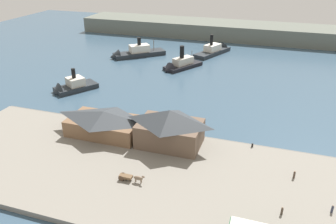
{
  "coord_description": "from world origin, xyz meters",
  "views": [
    {
      "loc": [
        19.19,
        -76.53,
        43.65
      ],
      "look_at": [
        -7.75,
        5.49,
        2.0
      ],
      "focal_mm": 35.98,
      "sensor_mm": 36.0,
      "label": 1
    }
  ],
  "objects_px": {
    "ferry_outer_harbor": "(179,65)",
    "ferry_shed_east_terminal": "(170,127)",
    "ferry_shed_customs_shed": "(104,122)",
    "horse_cart": "(131,177)",
    "pedestrian_near_west_shed": "(294,175)",
    "mooring_post_west": "(252,145)",
    "ferry_departing_north": "(71,87)",
    "pedestrian_near_east_shed": "(332,209)",
    "ferry_mid_harbor": "(133,53)",
    "pedestrian_at_waters_edge": "(282,211)",
    "ferry_moored_west": "(216,50)"
  },
  "relations": [
    {
      "from": "ferry_shed_customs_shed",
      "to": "horse_cart",
      "type": "height_order",
      "value": "ferry_shed_customs_shed"
    },
    {
      "from": "ferry_outer_harbor",
      "to": "ferry_mid_harbor",
      "type": "relative_size",
      "value": 0.81
    },
    {
      "from": "ferry_mid_harbor",
      "to": "pedestrian_near_east_shed",
      "type": "bearing_deg",
      "value": -47.94
    },
    {
      "from": "pedestrian_near_west_shed",
      "to": "ferry_shed_customs_shed",
      "type": "bearing_deg",
      "value": 174.07
    },
    {
      "from": "pedestrian_near_west_shed",
      "to": "ferry_moored_west",
      "type": "relative_size",
      "value": 0.07
    },
    {
      "from": "ferry_shed_customs_shed",
      "to": "pedestrian_near_east_shed",
      "type": "height_order",
      "value": "ferry_shed_customs_shed"
    },
    {
      "from": "ferry_shed_east_terminal",
      "to": "pedestrian_near_east_shed",
      "type": "relative_size",
      "value": 9.22
    },
    {
      "from": "ferry_moored_west",
      "to": "ferry_departing_north",
      "type": "distance_m",
      "value": 72.87
    },
    {
      "from": "ferry_shed_customs_shed",
      "to": "horse_cart",
      "type": "xyz_separation_m",
      "value": [
        14.31,
        -16.13,
        -2.23
      ]
    },
    {
      "from": "ferry_shed_east_terminal",
      "to": "horse_cart",
      "type": "xyz_separation_m",
      "value": [
        -3.0,
        -16.34,
        -3.66
      ]
    },
    {
      "from": "pedestrian_near_west_shed",
      "to": "ferry_moored_west",
      "type": "height_order",
      "value": "ferry_moored_west"
    },
    {
      "from": "ferry_shed_east_terminal",
      "to": "pedestrian_near_east_shed",
      "type": "height_order",
      "value": "ferry_shed_east_terminal"
    },
    {
      "from": "ferry_shed_customs_shed",
      "to": "ferry_mid_harbor",
      "type": "bearing_deg",
      "value": 107.87
    },
    {
      "from": "pedestrian_near_east_shed",
      "to": "ferry_departing_north",
      "type": "height_order",
      "value": "ferry_departing_north"
    },
    {
      "from": "pedestrian_near_west_shed",
      "to": "ferry_departing_north",
      "type": "distance_m",
      "value": 77.75
    },
    {
      "from": "ferry_shed_east_terminal",
      "to": "pedestrian_near_west_shed",
      "type": "height_order",
      "value": "ferry_shed_east_terminal"
    },
    {
      "from": "ferry_outer_harbor",
      "to": "ferry_shed_east_terminal",
      "type": "bearing_deg",
      "value": -75.62
    },
    {
      "from": "pedestrian_at_waters_edge",
      "to": "ferry_mid_harbor",
      "type": "xyz_separation_m",
      "value": [
        -66.02,
        85.95,
        -0.32
      ]
    },
    {
      "from": "pedestrian_near_east_shed",
      "to": "ferry_moored_west",
      "type": "height_order",
      "value": "ferry_moored_west"
    },
    {
      "from": "ferry_shed_customs_shed",
      "to": "ferry_departing_north",
      "type": "relative_size",
      "value": 1.15
    },
    {
      "from": "pedestrian_near_west_shed",
      "to": "pedestrian_at_waters_edge",
      "type": "distance_m",
      "value": 12.02
    },
    {
      "from": "ferry_shed_customs_shed",
      "to": "pedestrian_near_east_shed",
      "type": "distance_m",
      "value": 53.91
    },
    {
      "from": "pedestrian_near_west_shed",
      "to": "mooring_post_west",
      "type": "relative_size",
      "value": 1.97
    },
    {
      "from": "pedestrian_near_east_shed",
      "to": "ferry_mid_harbor",
      "type": "bearing_deg",
      "value": 132.06
    },
    {
      "from": "ferry_moored_west",
      "to": "pedestrian_at_waters_edge",
      "type": "bearing_deg",
      "value": -72.92
    },
    {
      "from": "ferry_outer_harbor",
      "to": "ferry_mid_harbor",
      "type": "bearing_deg",
      "value": 157.56
    },
    {
      "from": "ferry_shed_customs_shed",
      "to": "horse_cart",
      "type": "distance_m",
      "value": 21.68
    },
    {
      "from": "mooring_post_west",
      "to": "ferry_mid_harbor",
      "type": "xyz_separation_m",
      "value": [
        -58.84,
        64.35,
        -0.01
      ]
    },
    {
      "from": "mooring_post_west",
      "to": "ferry_mid_harbor",
      "type": "height_order",
      "value": "ferry_mid_harbor"
    },
    {
      "from": "pedestrian_near_west_shed",
      "to": "mooring_post_west",
      "type": "xyz_separation_m",
      "value": [
        -9.34,
        9.77,
        -0.36
      ]
    },
    {
      "from": "ferry_shed_customs_shed",
      "to": "mooring_post_west",
      "type": "relative_size",
      "value": 20.72
    },
    {
      "from": "pedestrian_near_west_shed",
      "to": "ferry_moored_west",
      "type": "xyz_separation_m",
      "value": [
        -33.92,
        91.55,
        -0.46
      ]
    },
    {
      "from": "pedestrian_at_waters_edge",
      "to": "ferry_moored_west",
      "type": "height_order",
      "value": "ferry_moored_west"
    },
    {
      "from": "mooring_post_west",
      "to": "ferry_outer_harbor",
      "type": "xyz_separation_m",
      "value": [
        -34.3,
        54.22,
        -0.09
      ]
    },
    {
      "from": "pedestrian_at_waters_edge",
      "to": "ferry_mid_harbor",
      "type": "bearing_deg",
      "value": 127.53
    },
    {
      "from": "pedestrian_near_west_shed",
      "to": "ferry_moored_west",
      "type": "bearing_deg",
      "value": 110.33
    },
    {
      "from": "ferry_shed_east_terminal",
      "to": "pedestrian_near_west_shed",
      "type": "xyz_separation_m",
      "value": [
        28.5,
        -4.97,
        -3.78
      ]
    },
    {
      "from": "ferry_shed_east_terminal",
      "to": "ferry_departing_north",
      "type": "distance_m",
      "value": 50.06
    },
    {
      "from": "ferry_shed_customs_shed",
      "to": "ferry_departing_north",
      "type": "xyz_separation_m",
      "value": [
        -26.16,
        24.65,
        -2.91
      ]
    },
    {
      "from": "ferry_moored_west",
      "to": "horse_cart",
      "type": "bearing_deg",
      "value": -88.65
    },
    {
      "from": "ferry_shed_customs_shed",
      "to": "pedestrian_near_west_shed",
      "type": "xyz_separation_m",
      "value": [
        45.81,
        -4.76,
        -2.36
      ]
    },
    {
      "from": "ferry_shed_customs_shed",
      "to": "ferry_outer_harbor",
      "type": "bearing_deg",
      "value": 87.89
    },
    {
      "from": "mooring_post_west",
      "to": "ferry_departing_north",
      "type": "height_order",
      "value": "ferry_departing_north"
    },
    {
      "from": "ferry_outer_harbor",
      "to": "ferry_departing_north",
      "type": "height_order",
      "value": "ferry_outer_harbor"
    },
    {
      "from": "ferry_shed_customs_shed",
      "to": "ferry_shed_east_terminal",
      "type": "xyz_separation_m",
      "value": [
        17.31,
        0.21,
        1.43
      ]
    },
    {
      "from": "horse_cart",
      "to": "pedestrian_near_west_shed",
      "type": "bearing_deg",
      "value": 19.85
    },
    {
      "from": "pedestrian_near_west_shed",
      "to": "pedestrian_at_waters_edge",
      "type": "relative_size",
      "value": 1.06
    },
    {
      "from": "pedestrian_near_west_shed",
      "to": "mooring_post_west",
      "type": "height_order",
      "value": "pedestrian_near_west_shed"
    },
    {
      "from": "horse_cart",
      "to": "pedestrian_near_west_shed",
      "type": "distance_m",
      "value": 33.49
    },
    {
      "from": "pedestrian_near_east_shed",
      "to": "ferry_outer_harbor",
      "type": "xyz_separation_m",
      "value": [
        -50.02,
        72.5,
        -0.4
      ]
    }
  ]
}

